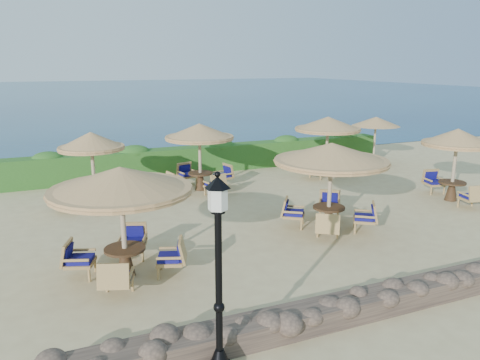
% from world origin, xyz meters
% --- Properties ---
extents(ground, '(120.00, 120.00, 0.00)m').
position_xyz_m(ground, '(0.00, 0.00, 0.00)').
color(ground, '#CAB680').
rests_on(ground, ground).
extents(sea, '(160.00, 160.00, 0.00)m').
position_xyz_m(sea, '(0.00, 70.00, 0.00)').
color(sea, navy).
rests_on(sea, ground).
extents(hedge, '(18.00, 0.90, 1.20)m').
position_xyz_m(hedge, '(0.00, 7.20, 0.60)').
color(hedge, '#204F19').
rests_on(hedge, ground).
extents(stone_wall, '(15.00, 0.65, 0.44)m').
position_xyz_m(stone_wall, '(0.00, -6.20, 0.22)').
color(stone_wall, brown).
rests_on(stone_wall, ground).
extents(lamp_post, '(0.44, 0.44, 3.31)m').
position_xyz_m(lamp_post, '(-4.80, -6.80, 1.55)').
color(lamp_post, black).
rests_on(lamp_post, ground).
extents(extra_parasol, '(2.30, 2.30, 2.41)m').
position_xyz_m(extra_parasol, '(7.80, 5.20, 2.17)').
color(extra_parasol, tan).
rests_on(extra_parasol, ground).
extents(cafe_set_0, '(3.30, 3.30, 2.65)m').
position_xyz_m(cafe_set_0, '(-5.57, -2.53, 1.93)').
color(cafe_set_0, tan).
rests_on(cafe_set_0, ground).
extents(cafe_set_1, '(3.42, 3.42, 2.65)m').
position_xyz_m(cafe_set_1, '(0.66, -1.65, 1.96)').
color(cafe_set_1, tan).
rests_on(cafe_set_1, ground).
extents(cafe_set_2, '(2.45, 2.88, 2.65)m').
position_xyz_m(cafe_set_2, '(6.53, -0.83, 1.93)').
color(cafe_set_2, tan).
rests_on(cafe_set_2, ground).
extents(cafe_set_3, '(2.65, 2.71, 2.65)m').
position_xyz_m(cafe_set_3, '(-5.60, 3.45, 1.75)').
color(cafe_set_3, tan).
rests_on(cafe_set_3, ground).
extents(cafe_set_4, '(2.88, 2.88, 2.65)m').
position_xyz_m(cafe_set_4, '(-1.49, 4.17, 1.80)').
color(cafe_set_4, tan).
rests_on(cafe_set_4, ground).
extents(cafe_set_5, '(2.89, 2.89, 2.65)m').
position_xyz_m(cafe_set_5, '(4.43, 4.25, 2.03)').
color(cafe_set_5, tan).
rests_on(cafe_set_5, ground).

